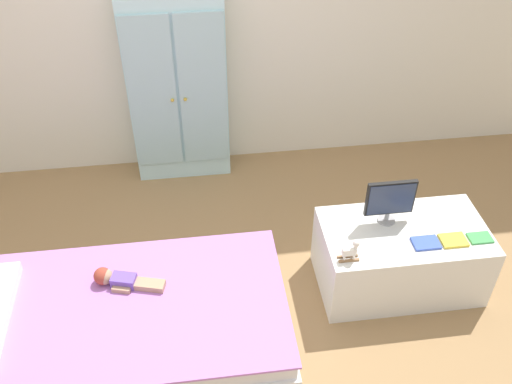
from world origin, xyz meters
TOP-DOWN VIEW (x-y plane):
  - ground_plane at (0.00, 0.00)m, footprint 10.00×10.00m
  - bed at (-0.44, -0.05)m, footprint 1.79×0.97m
  - doll at (-0.45, 0.12)m, footprint 0.39×0.18m
  - wardrobe at (-0.04, 1.42)m, footprint 0.66×0.25m
  - tv_stand at (1.16, 0.13)m, footprint 0.92×0.52m
  - tv_monitor at (1.07, 0.22)m, footprint 0.27×0.10m
  - rocking_horse_toy at (0.79, -0.05)m, footprint 0.11×0.04m
  - book_blue at (1.23, 0.01)m, footprint 0.14×0.10m
  - book_yellow at (1.38, 0.01)m, footprint 0.14×0.11m
  - book_green at (1.54, 0.01)m, footprint 0.13×0.09m

SIDE VIEW (x-z plane):
  - ground_plane at x=0.00m, z-range -0.02..0.00m
  - bed at x=-0.44m, z-range 0.00..0.22m
  - tv_stand at x=1.16m, z-range 0.00..0.42m
  - doll at x=-0.45m, z-range 0.21..0.31m
  - book_green at x=1.54m, z-range 0.42..0.43m
  - book_blue at x=1.23m, z-range 0.42..0.43m
  - book_yellow at x=1.38m, z-range 0.42..0.43m
  - rocking_horse_toy at x=0.79m, z-range 0.41..0.54m
  - tv_monitor at x=1.07m, z-range 0.44..0.71m
  - wardrobe at x=-0.04m, z-range 0.00..1.34m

